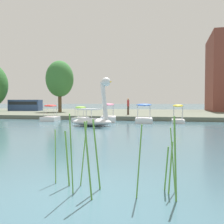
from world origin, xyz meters
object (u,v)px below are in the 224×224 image
at_px(pedal_boat_blue, 144,118).
at_px(tree_sapling_by_fence, 60,79).
at_px(pedal_boat_yellow, 178,118).
at_px(pedal_boat_red, 50,116).
at_px(swan_boat, 94,116).
at_px(person_on_path, 128,106).
at_px(pedal_boat_lime, 81,117).
at_px(parked_van, 25,105).
at_px(pedal_boat_pink, 108,117).

relative_size(pedal_boat_blue, tree_sapling_by_fence, 0.36).
xyz_separation_m(pedal_boat_yellow, pedal_boat_red, (-11.52, 0.12, 0.00)).
xyz_separation_m(swan_boat, person_on_path, (1.24, 8.74, 0.60)).
distance_m(tree_sapling_by_fence, person_on_path, 12.42).
relative_size(pedal_boat_lime, parked_van, 0.41).
bearing_deg(pedal_boat_lime, person_on_path, 53.49).
xyz_separation_m(person_on_path, parked_van, (-17.52, 9.39, -0.01)).
bearing_deg(pedal_boat_red, pedal_boat_lime, -4.00).
bearing_deg(swan_boat, pedal_boat_lime, 121.26).
bearing_deg(pedal_boat_blue, tree_sapling_by_fence, 138.40).
distance_m(pedal_boat_yellow, pedal_boat_lime, 8.48).
height_order(pedal_boat_pink, person_on_path, person_on_path).
distance_m(swan_boat, pedal_boat_pink, 3.94).
xyz_separation_m(pedal_boat_pink, tree_sapling_by_fence, (-9.25, 10.78, 4.44)).
bearing_deg(pedal_boat_lime, pedal_boat_red, 176.00).
xyz_separation_m(pedal_boat_lime, person_on_path, (3.59, 4.85, 0.91)).
relative_size(pedal_boat_red, tree_sapling_by_fence, 0.33).
xyz_separation_m(pedal_boat_yellow, pedal_boat_pink, (-5.94, -0.05, 0.03)).
height_order(pedal_boat_red, tree_sapling_by_fence, tree_sapling_by_fence).
bearing_deg(parked_van, swan_boat, -48.06).
relative_size(swan_boat, pedal_boat_pink, 1.36).
relative_size(pedal_boat_red, person_on_path, 1.31).
xyz_separation_m(pedal_boat_blue, person_on_path, (-2.07, 5.00, 0.90)).
xyz_separation_m(pedal_boat_lime, pedal_boat_red, (-3.03, 0.21, 0.01)).
bearing_deg(pedal_boat_blue, pedal_boat_red, 177.62).
relative_size(pedal_boat_yellow, parked_van, 0.37).
distance_m(pedal_boat_yellow, pedal_boat_pink, 5.94).
bearing_deg(person_on_path, pedal_boat_yellow, -44.25).
height_order(pedal_boat_lime, parked_van, parked_van).
xyz_separation_m(swan_boat, pedal_boat_blue, (3.30, 3.73, -0.30)).
relative_size(pedal_boat_pink, pedal_boat_lime, 1.26).
height_order(pedal_boat_lime, pedal_boat_red, pedal_boat_red).
xyz_separation_m(pedal_boat_yellow, person_on_path, (-4.89, 4.76, 0.90)).
distance_m(pedal_boat_pink, pedal_boat_lime, 2.55).
relative_size(swan_boat, pedal_boat_lime, 1.71).
height_order(swan_boat, pedal_boat_pink, swan_boat).
bearing_deg(parked_van, pedal_boat_blue, -36.30).
relative_size(pedal_boat_pink, person_on_path, 1.46).
relative_size(pedal_boat_blue, pedal_boat_red, 1.07).
distance_m(pedal_boat_red, parked_van, 17.78).
bearing_deg(parked_van, pedal_boat_red, -52.17).
height_order(pedal_boat_yellow, pedal_boat_lime, pedal_boat_yellow).
bearing_deg(pedal_boat_pink, swan_boat, -92.75).
relative_size(pedal_boat_pink, tree_sapling_by_fence, 0.37).
xyz_separation_m(pedal_boat_blue, tree_sapling_by_fence, (-12.36, 10.98, 4.46)).
height_order(person_on_path, parked_van, person_on_path).
bearing_deg(person_on_path, pedal_boat_pink, -102.28).
distance_m(pedal_boat_yellow, parked_van, 26.51).
bearing_deg(pedal_boat_red, pedal_boat_yellow, -0.59).
bearing_deg(swan_boat, person_on_path, 81.95).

